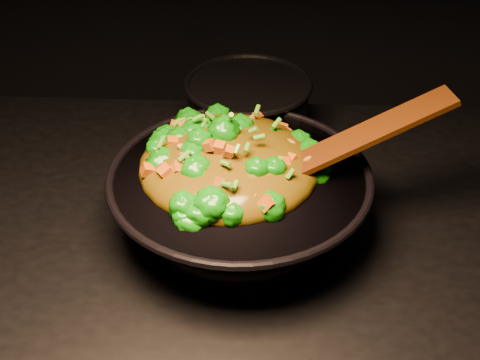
# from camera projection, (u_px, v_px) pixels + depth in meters

# --- Properties ---
(wok) EXTENTS (0.43, 0.43, 0.10)m
(wok) POSITION_uv_depth(u_px,v_px,m) (240.00, 204.00, 0.98)
(wok) COLOR black
(wok) RESTS_ON stovetop
(stir_fry) EXTENTS (0.31, 0.31, 0.09)m
(stir_fry) POSITION_uv_depth(u_px,v_px,m) (229.00, 142.00, 0.93)
(stir_fry) COLOR #137E09
(stir_fry) RESTS_ON wok
(spatula) EXTENTS (0.29, 0.12, 0.12)m
(spatula) POSITION_uv_depth(u_px,v_px,m) (349.00, 142.00, 0.92)
(spatula) COLOR #3A1608
(spatula) RESTS_ON wok
(back_pot) EXTENTS (0.23, 0.23, 0.12)m
(back_pot) POSITION_uv_depth(u_px,v_px,m) (248.00, 111.00, 1.17)
(back_pot) COLOR black
(back_pot) RESTS_ON stovetop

